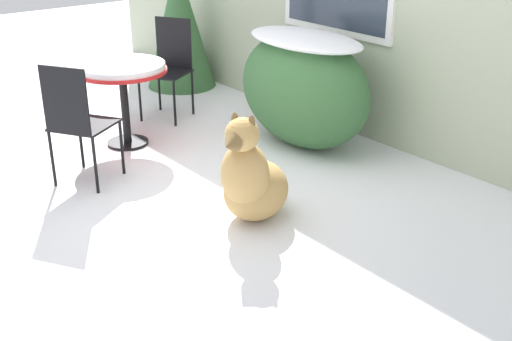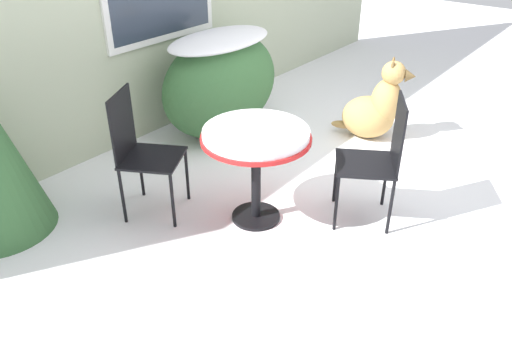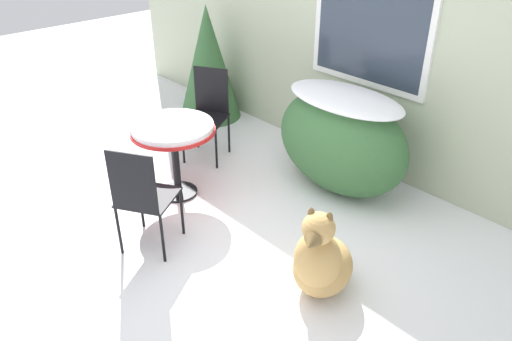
% 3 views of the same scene
% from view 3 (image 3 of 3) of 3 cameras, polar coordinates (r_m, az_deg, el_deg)
% --- Properties ---
extents(ground_plane, '(16.00, 16.00, 0.00)m').
position_cam_3_polar(ground_plane, '(4.12, -6.21, -9.50)').
color(ground_plane, white).
extents(house_wall, '(8.00, 0.10, 2.96)m').
position_cam_3_polar(house_wall, '(4.93, 14.24, 15.97)').
color(house_wall, '#B2BC9E').
rests_on(house_wall, ground_plane).
extents(shrub_left, '(1.39, 0.77, 1.00)m').
position_cam_3_polar(shrub_left, '(4.74, 9.71, 3.57)').
color(shrub_left, '#386638').
rests_on(shrub_left, ground_plane).
extents(evergreen_bush, '(0.78, 0.78, 1.40)m').
position_cam_3_polar(evergreen_bush, '(6.27, -5.48, 12.14)').
color(evergreen_bush, '#386638').
rests_on(evergreen_bush, ground_plane).
extents(patio_table, '(0.77, 0.77, 0.73)m').
position_cam_3_polar(patio_table, '(4.60, -9.43, 4.05)').
color(patio_table, black).
rests_on(patio_table, ground_plane).
extents(patio_chair_near_table, '(0.56, 0.56, 0.95)m').
position_cam_3_polar(patio_chair_near_table, '(5.34, -5.52, 6.86)').
color(patio_chair_near_table, black).
rests_on(patio_chair_near_table, ground_plane).
extents(patio_chair_far_side, '(0.57, 0.57, 0.95)m').
position_cam_3_polar(patio_chair_far_side, '(3.95, -12.84, -2.78)').
color(patio_chair_far_side, black).
rests_on(patio_chair_far_side, ground_plane).
extents(dog, '(0.59, 0.72, 0.80)m').
position_cam_3_polar(dog, '(3.60, 7.42, -10.25)').
color(dog, tan).
rests_on(dog, ground_plane).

